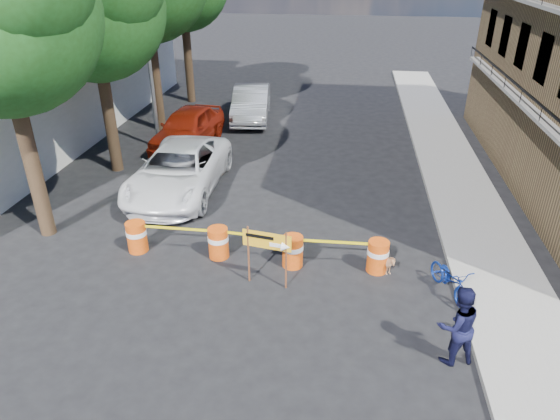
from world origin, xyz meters
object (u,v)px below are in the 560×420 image
(barrel_far_right, at_px, (378,256))
(dog, at_px, (382,264))
(barrel_mid_right, at_px, (293,251))
(suv_white, at_px, (179,170))
(barrel_mid_left, at_px, (218,242))
(sedan_silver, at_px, (251,103))
(sedan_red, at_px, (188,127))
(bicycle, at_px, (453,265))
(barrel_far_left, at_px, (137,236))
(detour_sign, at_px, (272,246))
(pedestrian, at_px, (457,326))

(barrel_far_right, height_order, dog, barrel_far_right)
(barrel_mid_right, xyz_separation_m, suv_white, (-4.50, 4.16, 0.34))
(barrel_mid_left, relative_size, sedan_silver, 0.18)
(sedan_red, bearing_deg, bicycle, -38.11)
(barrel_far_left, height_order, barrel_far_right, same)
(barrel_mid_left, bearing_deg, detour_sign, -33.96)
(barrel_far_left, height_order, barrel_mid_right, same)
(barrel_far_left, bearing_deg, dog, -1.81)
(barrel_mid_left, distance_m, suv_white, 4.67)
(sedan_silver, bearing_deg, sedan_red, -122.47)
(barrel_far_left, xyz_separation_m, bicycle, (8.49, -0.89, 0.38))
(barrel_far_right, xyz_separation_m, suv_white, (-6.77, 4.10, 0.34))
(barrel_far_right, relative_size, sedan_red, 0.18)
(barrel_far_right, height_order, detour_sign, detour_sign)
(detour_sign, distance_m, sedan_silver, 14.26)
(suv_white, relative_size, sedan_red, 1.20)
(barrel_far_right, bearing_deg, sedan_silver, 114.50)
(barrel_mid_left, bearing_deg, bicycle, -8.31)
(barrel_mid_left, height_order, bicycle, bicycle)
(barrel_far_right, xyz_separation_m, dog, (0.12, -0.12, -0.16))
(barrel_mid_right, relative_size, sedan_silver, 0.18)
(pedestrian, xyz_separation_m, suv_white, (-8.22, 7.22, -0.10))
(bicycle, bearing_deg, suv_white, 127.75)
(barrel_far_right, relative_size, bicycle, 0.53)
(barrel_mid_right, distance_m, pedestrian, 4.84)
(barrel_mid_left, distance_m, pedestrian, 6.67)
(bicycle, bearing_deg, pedestrian, -119.71)
(barrel_mid_left, xyz_separation_m, dog, (4.50, -0.22, -0.16))
(barrel_mid_left, height_order, pedestrian, pedestrian)
(barrel_far_left, xyz_separation_m, detour_sign, (4.08, -1.14, 0.71))
(bicycle, height_order, sedan_red, bicycle)
(barrel_far_left, xyz_separation_m, barrel_mid_left, (2.38, 0.00, 0.00))
(barrel_mid_left, relative_size, dog, 1.24)
(barrel_far_right, height_order, pedestrian, pedestrian)
(dog, height_order, sedan_red, sedan_red)
(suv_white, distance_m, sedan_red, 4.71)
(bicycle, height_order, suv_white, bicycle)
(barrel_mid_left, bearing_deg, barrel_far_right, -1.33)
(pedestrian, bearing_deg, bicycle, -114.85)
(barrel_mid_left, distance_m, barrel_mid_right, 2.11)
(barrel_mid_right, relative_size, suv_white, 0.15)
(barrel_far_right, bearing_deg, pedestrian, -65.20)
(barrel_far_left, xyz_separation_m, barrel_mid_right, (4.48, -0.16, 0.00))
(pedestrian, xyz_separation_m, sedan_red, (-9.30, 11.81, -0.09))
(barrel_mid_right, bearing_deg, detour_sign, -112.15)
(barrel_mid_left, height_order, suv_white, suv_white)
(suv_white, relative_size, sedan_silver, 1.19)
(dog, bearing_deg, pedestrian, -135.81)
(barrel_mid_left, relative_size, barrel_far_right, 1.00)
(bicycle, bearing_deg, sedan_red, 113.00)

